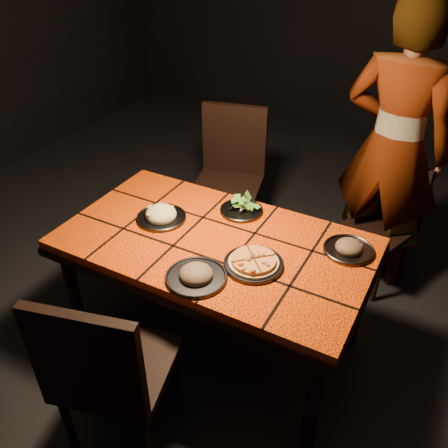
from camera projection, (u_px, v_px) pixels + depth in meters
The scene contains 11 objects.
room_shell at pixel (213, 99), 2.04m from camera, with size 6.04×7.04×3.08m.
dining_table at pixel (215, 252), 2.51m from camera, with size 1.62×0.92×0.75m.
chair_near at pixel (106, 371), 1.98m from camera, with size 0.56×0.56×1.02m.
chair_far_left at pixel (230, 169), 3.45m from camera, with size 0.57×0.57×1.04m.
chair_far_right at pixel (386, 216), 3.12m from camera, with size 0.50×0.50×0.86m.
diner at pixel (394, 149), 2.93m from camera, with size 0.69×0.45×1.89m, color brown.
plate_pizza at pixel (254, 263), 2.28m from camera, with size 0.35×0.35×0.04m.
plate_pasta at pixel (161, 215), 2.61m from camera, with size 0.28×0.28×0.09m.
plate_salad at pixel (242, 208), 2.67m from camera, with size 0.25×0.25×0.07m.
plate_mushroom_a at pixel (196, 275), 2.20m from camera, with size 0.29×0.29×0.10m.
plate_mushroom_b at pixel (349, 248), 2.37m from camera, with size 0.25×0.25×0.08m.
Camera 1 is at (1.00, -1.73, 2.21)m, focal length 38.00 mm.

